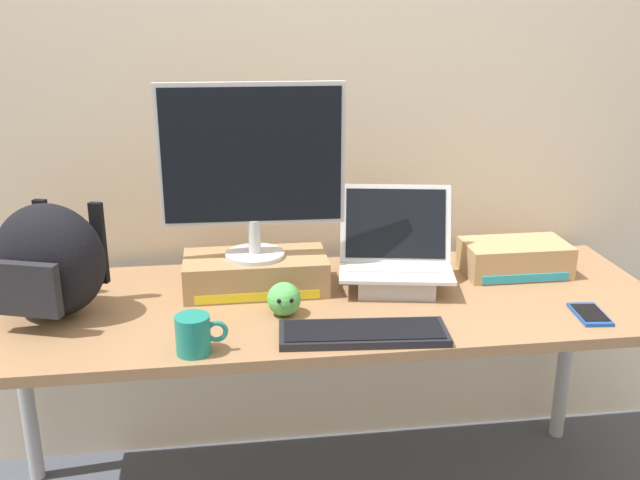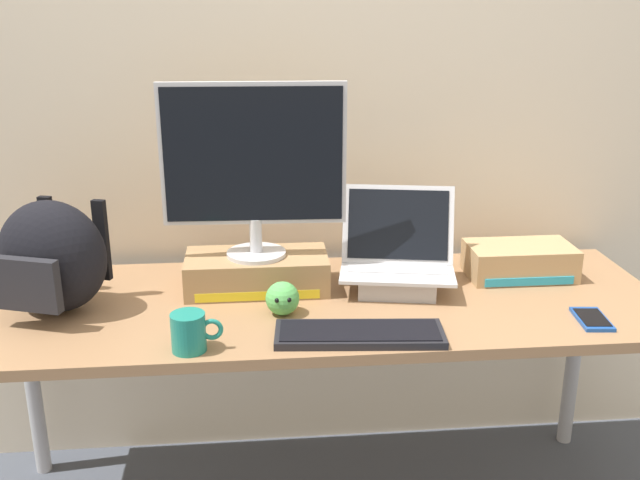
{
  "view_description": "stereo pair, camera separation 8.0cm",
  "coord_description": "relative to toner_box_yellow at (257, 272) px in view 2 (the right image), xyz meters",
  "views": [
    {
      "loc": [
        -0.26,
        -1.88,
        1.54
      ],
      "look_at": [
        0.0,
        0.0,
        0.9
      ],
      "focal_mm": 40.54,
      "sensor_mm": 36.0,
      "label": 1
    },
    {
      "loc": [
        -0.18,
        -1.89,
        1.54
      ],
      "look_at": [
        0.0,
        0.0,
        0.9
      ],
      "focal_mm": 40.54,
      "sensor_mm": 36.0,
      "label": 2
    }
  ],
  "objects": [
    {
      "name": "back_wall",
      "position": [
        0.18,
        0.34,
        0.53
      ],
      "size": [
        7.0,
        0.1,
        2.6
      ],
      "primitive_type": "cube",
      "color": "beige",
      "rests_on": "ground"
    },
    {
      "name": "plush_toy",
      "position": [
        0.07,
        -0.19,
        -0.01
      ],
      "size": [
        0.09,
        0.09,
        0.09
      ],
      "color": "#56B256",
      "rests_on": "desk"
    },
    {
      "name": "toner_box_yellow",
      "position": [
        0.0,
        0.0,
        0.0
      ],
      "size": [
        0.42,
        0.21,
        0.1
      ],
      "color": "#9E7A51",
      "rests_on": "desk"
    },
    {
      "name": "toner_box_cyan",
      "position": [
        0.81,
        0.02,
        -0.0
      ],
      "size": [
        0.32,
        0.18,
        0.1
      ],
      "color": "tan",
      "rests_on": "desk"
    },
    {
      "name": "open_laptop",
      "position": [
        0.41,
        -0.03,
        0.01
      ],
      "size": [
        0.37,
        0.29,
        0.29
      ],
      "rotation": [
        0.0,
        0.0,
        -0.18
      ],
      "color": "#ADADB2",
      "rests_on": "desk"
    },
    {
      "name": "external_keyboard",
      "position": [
        0.25,
        -0.35,
        -0.04
      ],
      "size": [
        0.44,
        0.18,
        0.02
      ],
      "rotation": [
        0.0,
        0.0,
        -0.08
      ],
      "color": "black",
      "rests_on": "desk"
    },
    {
      "name": "desktop_monitor",
      "position": [
        -0.0,
        -0.0,
        0.32
      ],
      "size": [
        0.52,
        0.17,
        0.5
      ],
      "rotation": [
        0.0,
        0.0,
        -0.04
      ],
      "color": "silver",
      "rests_on": "toner_box_yellow"
    },
    {
      "name": "messenger_backpack",
      "position": [
        -0.55,
        -0.11,
        0.1
      ],
      "size": [
        0.35,
        0.31,
        0.31
      ],
      "rotation": [
        0.0,
        0.0,
        -0.32
      ],
      "color": "black",
      "rests_on": "desk"
    },
    {
      "name": "cell_phone",
      "position": [
        0.89,
        -0.31,
        -0.05
      ],
      "size": [
        0.09,
        0.15,
        0.01
      ],
      "rotation": [
        0.0,
        0.0,
        -0.1
      ],
      "color": "#19479E",
      "rests_on": "desk"
    },
    {
      "name": "coffee_mug",
      "position": [
        -0.17,
        -0.38,
        -0.0
      ],
      "size": [
        0.13,
        0.09,
        0.1
      ],
      "color": "#1E7F70",
      "rests_on": "desk"
    },
    {
      "name": "desk",
      "position": [
        0.18,
        -0.1,
        -0.12
      ],
      "size": [
        1.97,
        0.69,
        0.72
      ],
      "color": "#99704C",
      "rests_on": "ground"
    }
  ]
}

